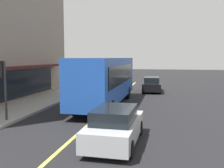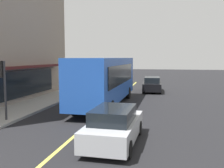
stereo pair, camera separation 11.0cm
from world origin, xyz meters
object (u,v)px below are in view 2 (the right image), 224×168
Objects in this scene: car_black at (152,85)px; car_white at (90,87)px; traffic_light at (2,76)px; car_silver at (114,126)px; bus at (106,79)px.

car_white is (-3.36, 5.64, 0.00)m from car_black.
traffic_light reaches higher than car_black.
traffic_light is at bearing 152.95° from car_black.
car_silver is 14.12m from car_white.
bus is at bearing 160.33° from car_black.
bus is at bearing -151.90° from car_white.
traffic_light is 0.73× the size of car_silver.
car_white is at bearing -8.80° from traffic_light.
bus is 8.94m from car_black.
car_white is (13.24, 4.89, 0.00)m from car_silver.
bus is 7.47m from traffic_light.
car_black is at bearing -2.58° from car_silver.
car_black is (14.38, -7.34, -1.79)m from traffic_light.
traffic_light is 16.24m from car_black.
traffic_light is 0.73× the size of car_black.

